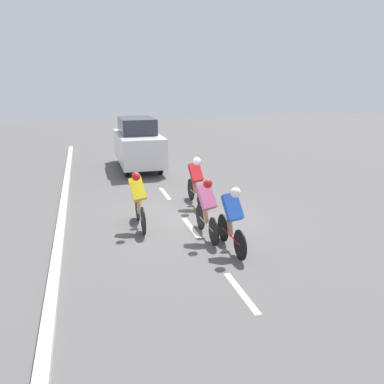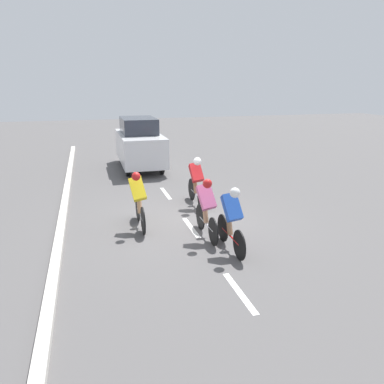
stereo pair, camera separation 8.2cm
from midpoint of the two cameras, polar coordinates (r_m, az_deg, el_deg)
The scene contains 10 objects.
ground_plane at distance 10.08m, azimuth -1.16°, elevation -4.41°, with size 60.00×60.00×0.00m, color #565454.
lane_stripe_near at distance 6.91m, azimuth 7.13°, elevation -14.89°, with size 0.12×1.40×0.01m, color white.
lane_stripe_mid at distance 9.62m, azimuth -0.36°, elevation -5.43°, with size 0.12×1.40×0.01m, color white.
lane_stripe_far at distance 12.56m, azimuth -4.34°, elevation -0.21°, with size 0.12×1.40×0.01m, color white.
curb at distance 9.31m, azimuth -19.81°, elevation -6.76°, with size 0.20×26.50×0.14m, color beige.
cyclist_yellow at distance 9.41m, azimuth -8.40°, elevation -0.99°, with size 0.42×1.68×1.53m.
cyclist_pink at distance 8.73m, azimuth 1.97°, elevation -2.19°, with size 0.41×1.67×1.52m.
cyclist_blue at distance 8.08m, azimuth 5.84°, elevation -3.79°, with size 0.38×1.65×1.52m.
cyclist_red at distance 11.05m, azimuth 0.36°, elevation 1.85°, with size 0.38×1.73×1.53m.
support_car at distance 16.22m, azimuth -8.38°, elevation 7.31°, with size 1.70×4.05×2.14m.
Camera 1 is at (2.46, 9.10, 3.57)m, focal length 35.00 mm.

